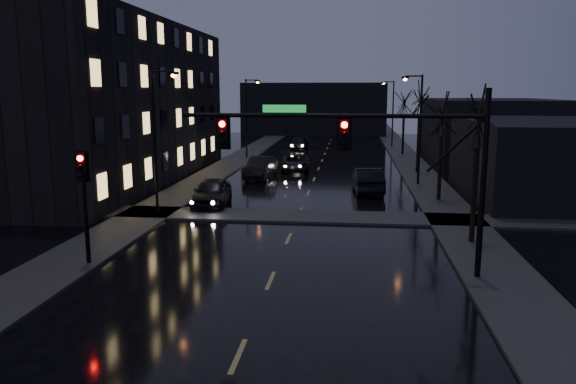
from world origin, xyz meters
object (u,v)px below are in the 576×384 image
(oncoming_car_b, at_px, (261,168))
(lead_car, at_px, (368,180))
(oncoming_car_d, at_px, (299,144))
(oncoming_car_c, at_px, (295,163))
(oncoming_car_a, at_px, (212,192))

(oncoming_car_b, bearing_deg, lead_car, -28.86)
(oncoming_car_d, distance_m, lead_car, 28.65)
(oncoming_car_c, xyz_separation_m, oncoming_car_d, (-1.37, 17.89, -0.02))
(oncoming_car_c, relative_size, lead_car, 0.97)
(oncoming_car_c, distance_m, oncoming_car_d, 17.94)
(oncoming_car_b, distance_m, oncoming_car_d, 22.32)
(oncoming_car_b, bearing_deg, oncoming_car_a, -91.96)
(oncoming_car_c, bearing_deg, oncoming_car_b, -121.47)
(lead_car, bearing_deg, oncoming_car_d, -79.83)
(oncoming_car_a, xyz_separation_m, oncoming_car_c, (3.51, 15.49, -0.13))
(oncoming_car_a, height_order, lead_car, lead_car)
(oncoming_car_a, xyz_separation_m, oncoming_car_d, (2.14, 33.37, -0.15))
(oncoming_car_b, relative_size, lead_car, 0.98)
(oncoming_car_b, distance_m, oncoming_car_c, 4.98)
(oncoming_car_d, xyz_separation_m, lead_car, (7.33, -27.70, 0.18))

